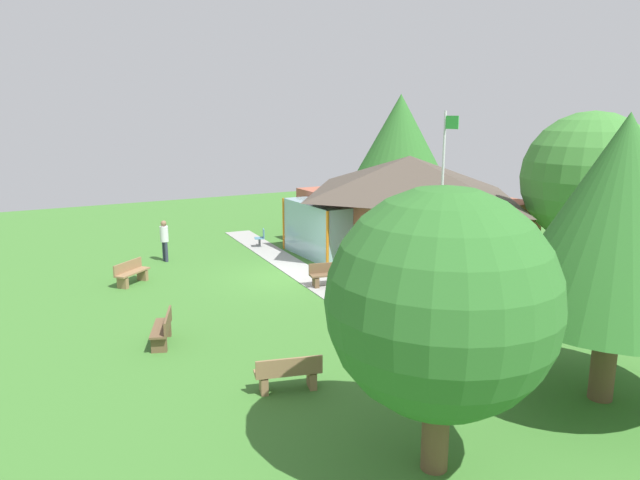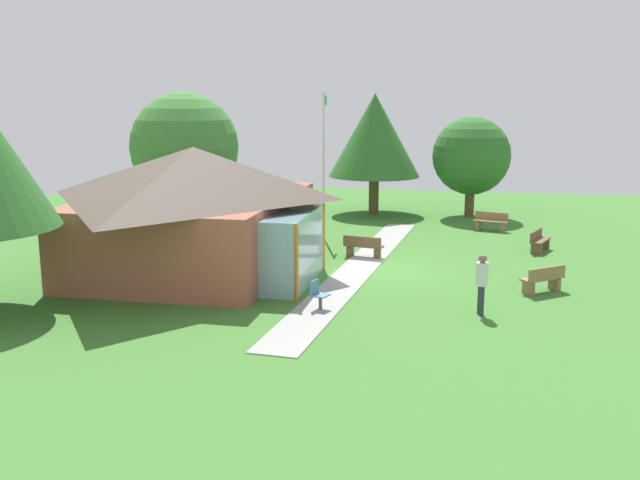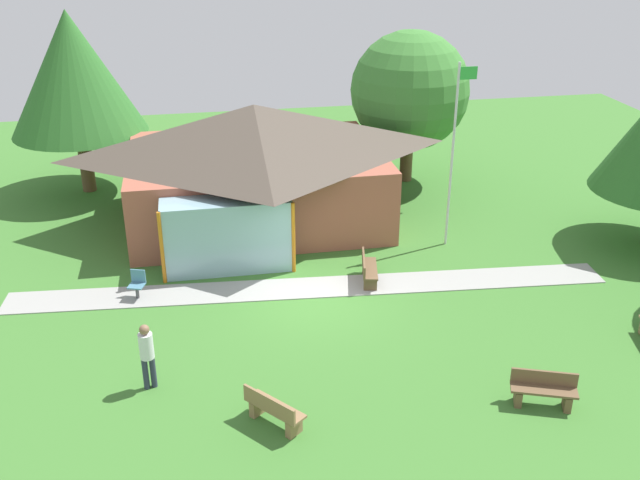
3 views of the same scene
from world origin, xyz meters
TOP-DOWN VIEW (x-y plane):
  - ground_plane at (0.00, 0.00)m, footprint 44.00×44.00m
  - pavilion at (-1.07, 6.11)m, footprint 9.93×8.30m
  - footpath at (0.00, 0.60)m, footprint 18.14×2.68m
  - flagpole at (5.11, 2.89)m, footprint 0.64×0.08m
  - bench_front_center at (-1.93, -5.51)m, footprint 1.30×1.43m
  - bench_front_right at (4.28, -5.94)m, footprint 1.56×0.94m
  - bench_rear_near_path at (1.78, 0.69)m, footprint 0.74×1.56m
  - bench_lawn_far_right at (8.38, -4.17)m, footprint 0.82×1.56m
  - patio_chair_west at (-5.13, 0.97)m, footprint 0.56×0.56m
  - visitor_strolling_lawn at (-4.67, -3.58)m, footprint 0.34×0.34m
  - tree_far_east at (12.25, -3.21)m, footprint 3.89×3.89m
  - tree_east_hedge at (12.00, 1.65)m, footprint 4.66×4.66m
  - tree_behind_pavilion_right at (5.57, 9.30)m, footprint 4.79×4.79m

SIDE VIEW (x-z plane):
  - ground_plane at x=0.00m, z-range 0.00..0.00m
  - footpath at x=0.00m, z-range 0.00..0.03m
  - bench_front_center at x=-1.93m, z-range -0.02..0.82m
  - bench_front_right at x=4.28m, z-range -0.02..0.82m
  - bench_rear_near_path at x=1.78m, z-range -0.02..0.82m
  - bench_lawn_far_right at x=8.38m, z-range -0.02..0.82m
  - patio_chair_west at x=-5.13m, z-range -0.01..0.85m
  - visitor_strolling_lawn at x=-4.67m, z-range 0.15..1.89m
  - pavilion at x=-1.07m, z-range 0.09..4.38m
  - tree_far_east at x=12.25m, z-range 0.55..5.56m
  - flagpole at x=5.11m, z-range 0.30..6.48m
  - tree_behind_pavilion_right at x=5.57m, z-range 0.69..6.89m
  - tree_east_hedge at x=12.00m, z-range 0.96..7.11m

